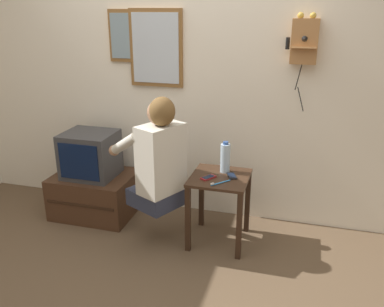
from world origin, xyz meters
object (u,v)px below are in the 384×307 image
object	(u,v)px
wall_mirror	(156,48)
television	(90,154)
framed_picture	(124,36)
person	(158,157)
water_bottle	(225,158)
cell_phone_spare	(232,176)
cell_phone_held	(208,177)
wall_phone_antique	(304,41)
toothbrush	(219,183)

from	to	relation	value
wall_mirror	television	bearing A→B (deg)	-147.76
framed_picture	wall_mirror	distance (m)	0.31
framed_picture	wall_mirror	bearing A→B (deg)	-0.61
person	water_bottle	xyz separation A→B (m)	(0.48, 0.26, -0.05)
person	cell_phone_spare	distance (m)	0.60
cell_phone_held	cell_phone_spare	xyz separation A→B (m)	(0.17, 0.08, 0.00)
wall_phone_antique	framed_picture	world-z (taller)	framed_picture
framed_picture	cell_phone_spare	distance (m)	1.55
wall_phone_antique	toothbrush	bearing A→B (deg)	-132.33
person	wall_phone_antique	distance (m)	1.44
person	television	distance (m)	0.83
wall_phone_antique	wall_mirror	bearing A→B (deg)	178.10
person	wall_mirror	bearing A→B (deg)	46.56
person	wall_mirror	distance (m)	1.01
toothbrush	cell_phone_spare	bearing A→B (deg)	-71.06
cell_phone_held	toothbrush	bearing A→B (deg)	-4.97
wall_mirror	water_bottle	xyz separation A→B (m)	(0.71, -0.37, -0.81)
television	cell_phone_held	size ratio (longest dim) A/B	3.30
person	toothbrush	world-z (taller)	person
wall_mirror	cell_phone_spare	bearing A→B (deg)	-29.95
wall_phone_antique	toothbrush	world-z (taller)	wall_phone_antique
toothbrush	person	bearing A→B (deg)	41.83
cell_phone_spare	toothbrush	size ratio (longest dim) A/B	0.96
television	cell_phone_spare	size ratio (longest dim) A/B	3.28
television	wall_phone_antique	world-z (taller)	wall_phone_antique
wall_phone_antique	cell_phone_spare	world-z (taller)	wall_phone_antique
television	wall_phone_antique	distance (m)	2.05
wall_phone_antique	water_bottle	size ratio (longest dim) A/B	2.94
framed_picture	television	bearing A→B (deg)	-125.05
wall_mirror	toothbrush	distance (m)	1.32
person	television	world-z (taller)	person
wall_mirror	cell_phone_held	xyz separation A→B (m)	(0.61, -0.53, -0.92)
framed_picture	cell_phone_held	bearing A→B (deg)	-30.62
framed_picture	toothbrush	distance (m)	1.56
wall_phone_antique	toothbrush	size ratio (longest dim) A/B	5.26
person	cell_phone_spare	size ratio (longest dim) A/B	6.55
framed_picture	cell_phone_spare	size ratio (longest dim) A/B	3.23
framed_picture	person	bearing A→B (deg)	-49.97
water_bottle	wall_phone_antique	bearing A→B (deg)	31.65
television	person	bearing A→B (deg)	-20.50
cell_phone_held	cell_phone_spare	distance (m)	0.19
framed_picture	cell_phone_spare	bearing A→B (deg)	-22.82
water_bottle	person	bearing A→B (deg)	-151.85
television	water_bottle	distance (m)	1.24
television	wall_mirror	distance (m)	1.11
framed_picture	wall_mirror	xyz separation A→B (m)	(0.29, -0.00, -0.10)
person	water_bottle	distance (m)	0.54
person	framed_picture	distance (m)	1.18
television	wall_phone_antique	bearing A→B (deg)	9.48
toothbrush	water_bottle	bearing A→B (deg)	-47.63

